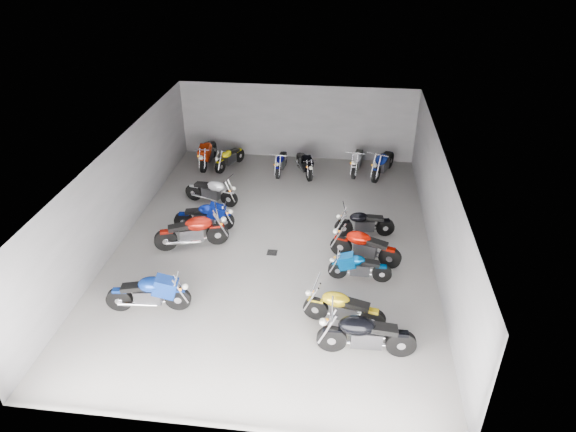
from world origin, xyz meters
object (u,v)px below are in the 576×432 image
motorcycle_right_a (365,335)px  motorcycle_back_b (229,157)px  motorcycle_right_b (343,308)px  drain_grate (272,253)px  motorcycle_back_f (383,163)px  motorcycle_left_f (212,191)px  motorcycle_right_e (364,223)px  motorcycle_left_b (149,293)px  motorcycle_left_d (192,232)px  motorcycle_left_e (205,216)px  motorcycle_right_d (365,246)px  motorcycle_back_c (281,162)px  motorcycle_right_c (359,267)px  motorcycle_back_d (305,164)px  motorcycle_back_a (208,153)px  motorcycle_back_e (357,160)px

motorcycle_right_a → motorcycle_back_b: 11.46m
motorcycle_right_b → drain_grate: bearing=47.6°
motorcycle_right_b → motorcycle_back_f: (1.37, 9.08, 0.02)m
drain_grate → motorcycle_left_f: (-2.66, 2.94, 0.50)m
drain_grate → motorcycle_right_e: 3.21m
motorcycle_left_b → motorcycle_left_d: motorcycle_left_d is taller
motorcycle_left_e → motorcycle_right_b: motorcycle_right_b is taller
motorcycle_left_d → motorcycle_right_d: size_ratio=1.05×
motorcycle_left_f → motorcycle_back_c: size_ratio=1.11×
motorcycle_right_a → motorcycle_left_b: bearing=79.4°
motorcycle_left_d → motorcycle_left_e: bearing=155.1°
motorcycle_left_e → motorcycle_right_d: bearing=71.0°
motorcycle_right_c → motorcycle_back_d: (-2.22, 6.86, 0.03)m
motorcycle_back_b → motorcycle_back_c: 2.22m
motorcycle_left_e → motorcycle_right_c: (5.17, -2.21, -0.05)m
motorcycle_back_a → motorcycle_right_e: bearing=143.8°
motorcycle_left_e → motorcycle_back_d: bearing=141.8°
motorcycle_right_a → motorcycle_right_d: 3.87m
motorcycle_right_d → motorcycle_back_b: (-5.57, 6.16, -0.08)m
motorcycle_right_c → motorcycle_back_a: bearing=42.0°
motorcycle_left_d → motorcycle_back_d: bearing=132.6°
motorcycle_left_f → motorcycle_right_e: (5.53, -1.57, -0.03)m
motorcycle_right_c → motorcycle_back_c: motorcycle_back_c is taller
motorcycle_right_a → motorcycle_back_a: size_ratio=1.07×
motorcycle_left_b → motorcycle_back_b: 9.11m
motorcycle_back_d → motorcycle_back_e: 2.19m
drain_grate → motorcycle_right_c: motorcycle_right_c is taller
motorcycle_right_e → motorcycle_back_e: bearing=-5.2°
motorcycle_left_d → motorcycle_right_d: bearing=69.1°
drain_grate → motorcycle_back_b: bearing=114.0°
motorcycle_back_f → motorcycle_back_c: bearing=24.6°
motorcycle_back_a → motorcycle_back_c: bearing=174.5°
motorcycle_left_b → motorcycle_left_f: (0.20, 5.98, -0.04)m
motorcycle_right_b → motorcycle_right_e: motorcycle_right_b is taller
motorcycle_back_a → motorcycle_back_b: (0.97, -0.17, -0.08)m
motorcycle_back_f → motorcycle_right_b: bearing=103.8°
motorcycle_back_b → motorcycle_left_d: bearing=115.9°
drain_grate → motorcycle_back_b: motorcycle_back_b is taller
motorcycle_left_d → motorcycle_back_a: 6.28m
motorcycle_back_a → motorcycle_back_e: (6.29, 0.07, -0.04)m
motorcycle_back_f → motorcycle_left_e: bearing=61.1°
motorcycle_right_a → motorcycle_back_c: motorcycle_right_a is taller
motorcycle_left_e → motorcycle_right_b: 6.31m
motorcycle_right_d → motorcycle_back_e: 6.41m
motorcycle_left_d → motorcycle_left_e: motorcycle_left_d is taller
motorcycle_left_f → motorcycle_right_a: size_ratio=0.87×
motorcycle_right_e → motorcycle_right_b: bearing=164.5°
motorcycle_right_d → motorcycle_right_e: 1.47m
motorcycle_back_f → motorcycle_back_e: bearing=9.4°
motorcycle_right_c → motorcycle_back_e: (-0.08, 7.36, 0.05)m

